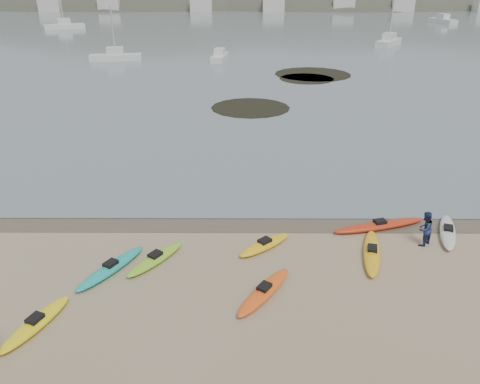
{
  "coord_description": "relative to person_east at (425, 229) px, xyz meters",
  "views": [
    {
      "loc": [
        0.1,
        -20.65,
        11.11
      ],
      "look_at": [
        0.0,
        0.0,
        1.5
      ],
      "focal_mm": 35.0,
      "sensor_mm": 36.0,
      "label": 1
    }
  ],
  "objects": [
    {
      "name": "far_town",
      "position": [
        -2.27,
        147.39,
        1.18
      ],
      "size": [
        199.0,
        5.0,
        4.0
      ],
      "color": "beige",
      "rests_on": "ground"
    },
    {
      "name": "wet_sand",
      "position": [
        -8.27,
        2.09,
        -0.82
      ],
      "size": [
        60.0,
        60.0,
        0.0
      ],
      "primitive_type": "plane",
      "color": "brown",
      "rests_on": "ground"
    },
    {
      "name": "moored_boats",
      "position": [
        -3.21,
        80.56,
        -0.25
      ],
      "size": [
        97.62,
        64.57,
        1.23
      ],
      "color": "silver",
      "rests_on": "ground"
    },
    {
      "name": "kelp_mats",
      "position": [
        -2.06,
        34.62,
        -0.79
      ],
      "size": [
        16.17,
        24.28,
        0.04
      ],
      "color": "black",
      "rests_on": "water"
    },
    {
      "name": "far_hills",
      "position": [
        31.11,
        196.36,
        -16.75
      ],
      "size": [
        550.0,
        135.0,
        80.0
      ],
      "color": "#384235",
      "rests_on": "ground"
    },
    {
      "name": "person_east",
      "position": [
        0.0,
        0.0,
        0.0
      ],
      "size": [
        1.01,
        0.98,
        1.64
      ],
      "primitive_type": "imported",
      "rotation": [
        0.0,
        0.0,
        3.81
      ],
      "color": "navy",
      "rests_on": "ground"
    },
    {
      "name": "ground",
      "position": [
        -8.27,
        2.39,
        -0.82
      ],
      "size": [
        600.0,
        600.0,
        0.0
      ],
      "primitive_type": "plane",
      "color": "tan",
      "rests_on": "ground"
    },
    {
      "name": "kayaks",
      "position": [
        -6.86,
        -1.34,
        -0.65
      ],
      "size": [
        18.62,
        9.82,
        0.34
      ],
      "color": "yellow",
      "rests_on": "ground"
    }
  ]
}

